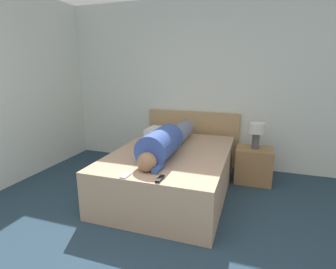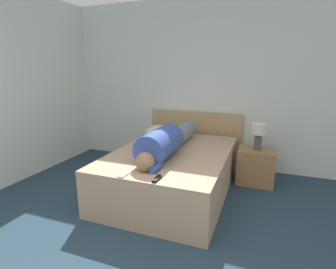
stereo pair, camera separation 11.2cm
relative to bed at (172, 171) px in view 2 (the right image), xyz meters
The scene contains 10 objects.
wall_back 1.57m from the bed, 81.32° to the left, with size 5.81×0.06×2.60m.
wall_left 2.43m from the bed, 168.07° to the right, with size 0.06×4.40×2.60m.
bed is the anchor object (origin of this frame).
headboard 1.12m from the bed, 90.00° to the left, with size 1.50×0.04×0.88m.
nightstand 1.18m from the bed, 32.54° to the left, with size 0.49×0.38×0.49m.
table_lamp 1.27m from the bed, 32.54° to the left, with size 0.21×0.21×0.36m.
person_lying 0.43m from the bed, 108.86° to the right, with size 0.35×1.66×0.35m.
pillow_near_headboard 0.84m from the bed, 112.91° to the left, with size 0.63×0.38×0.11m.
tv_remote 0.94m from the bed, 79.27° to the right, with size 0.04×0.15×0.02m.
cell_phone 0.96m from the bed, 101.30° to the right, with size 0.06×0.13×0.01m.
Camera 2 is at (0.89, -0.90, 1.55)m, focal length 28.00 mm.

